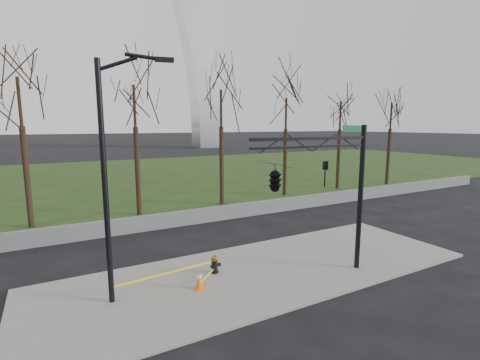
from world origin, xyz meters
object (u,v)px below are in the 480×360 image
traffic_cone (199,280)px  traffic_signal_mast (293,176)px  street_light (111,166)px  fire_hydrant (215,264)px

traffic_cone → traffic_signal_mast: bearing=-19.3°
street_light → traffic_signal_mast: (5.98, -1.67, -0.55)m
fire_hydrant → traffic_signal_mast: size_ratio=0.13×
fire_hydrant → traffic_cone: (-1.08, -0.98, -0.02)m
street_light → traffic_signal_mast: street_light is taller
street_light → traffic_signal_mast: size_ratio=1.37×
fire_hydrant → street_light: (-3.79, -0.46, 4.25)m
traffic_cone → traffic_signal_mast: size_ratio=0.11×
fire_hydrant → traffic_signal_mast: (2.19, -2.13, 3.70)m
traffic_cone → street_light: 5.08m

